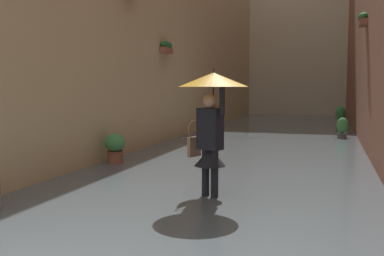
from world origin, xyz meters
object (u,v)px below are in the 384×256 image
at_px(potted_plant_near_left, 342,128).
at_px(potted_plant_mid_left, 341,117).
at_px(person_wading, 212,107).
at_px(potted_plant_near_right, 115,149).

height_order(potted_plant_near_left, potted_plant_mid_left, potted_plant_mid_left).
xyz_separation_m(potted_plant_near_left, potted_plant_mid_left, (-0.04, -4.76, 0.10)).
height_order(person_wading, potted_plant_near_left, person_wading).
relative_size(potted_plant_near_left, potted_plant_mid_left, 0.80).
bearing_deg(person_wading, potted_plant_near_right, -39.63).
bearing_deg(potted_plant_near_right, person_wading, 140.37).
bearing_deg(potted_plant_near_left, potted_plant_near_right, 54.25).
height_order(person_wading, potted_plant_mid_left, person_wading).
bearing_deg(potted_plant_near_right, potted_plant_mid_left, -113.42).
bearing_deg(potted_plant_mid_left, person_wading, 81.10).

